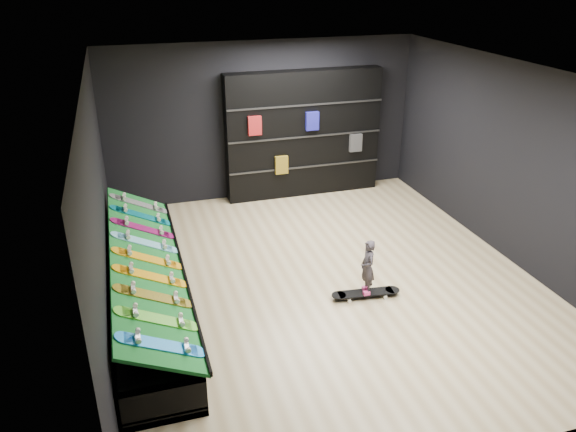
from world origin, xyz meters
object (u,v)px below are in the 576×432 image
object	(u,v)px
back_shelving	(303,134)
floor_skateboard	(366,295)
display_rack	(147,291)
child	(367,277)

from	to	relation	value
back_shelving	floor_skateboard	distance (m)	4.16
display_rack	back_shelving	xyz separation A→B (m)	(3.31, 3.32, 0.97)
floor_skateboard	child	world-z (taller)	child
back_shelving	child	distance (m)	4.09
back_shelving	child	world-z (taller)	back_shelving
back_shelving	floor_skateboard	xyz separation A→B (m)	(-0.38, -3.97, -1.18)
display_rack	back_shelving	size ratio (longest dim) A/B	1.47
display_rack	back_shelving	distance (m)	4.79
display_rack	floor_skateboard	size ratio (longest dim) A/B	4.59
back_shelving	floor_skateboard	size ratio (longest dim) A/B	3.12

